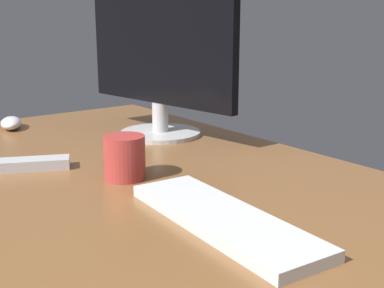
% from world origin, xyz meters
% --- Properties ---
extents(desk, '(1.40, 0.84, 0.02)m').
position_xyz_m(desk, '(0.00, 0.00, 0.01)').
color(desk, brown).
rests_on(desk, ground).
extents(monitor, '(0.52, 0.22, 0.44)m').
position_xyz_m(monitor, '(-0.24, 0.23, 0.25)').
color(monitor, '#BABABA').
rests_on(monitor, desk).
extents(keyboard, '(0.40, 0.15, 0.02)m').
position_xyz_m(keyboard, '(0.33, -0.03, 0.03)').
color(keyboard, silver).
rests_on(keyboard, desk).
extents(computer_mouse, '(0.12, 0.09, 0.03)m').
position_xyz_m(computer_mouse, '(-0.56, -0.07, 0.04)').
color(computer_mouse, silver).
rests_on(computer_mouse, desk).
extents(tv_remote, '(0.12, 0.18, 0.02)m').
position_xyz_m(tv_remote, '(-0.15, -0.18, 0.03)').
color(tv_remote, '#B7B7BC').
rests_on(tv_remote, desk).
extents(coffee_mug, '(0.08, 0.08, 0.09)m').
position_xyz_m(coffee_mug, '(0.03, -0.04, 0.06)').
color(coffee_mug, '#B23833').
rests_on(coffee_mug, desk).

